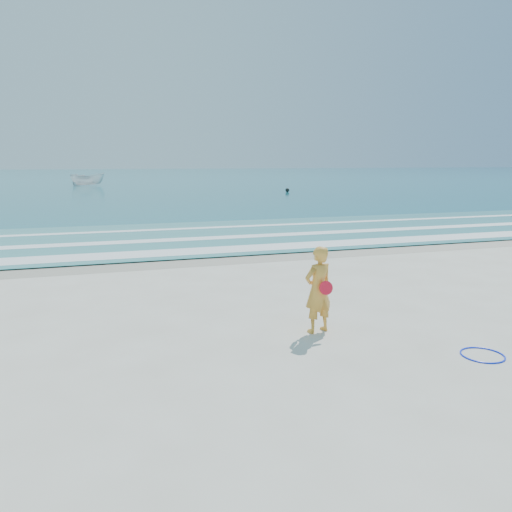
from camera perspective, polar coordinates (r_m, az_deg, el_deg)
name	(u,v)px	position (r m, az deg, el deg)	size (l,w,h in m)	color
ground	(329,354)	(8.91, 8.33, -10.97)	(400.00, 400.00, 0.00)	silver
wet_sand	(213,258)	(17.14, -4.95, -0.27)	(400.00, 2.40, 0.00)	#B2A893
ocean	(113,176)	(112.51, -16.06, 8.76)	(400.00, 190.00, 0.04)	#19727F
shallow	(187,236)	(21.97, -7.87, 2.23)	(400.00, 10.00, 0.01)	#59B7AD
foam_near	(205,251)	(18.38, -5.86, 0.63)	(400.00, 1.40, 0.01)	white
foam_mid	(191,239)	(21.19, -7.49, 1.95)	(400.00, 0.90, 0.01)	white
foam_far	(178,229)	(24.41, -8.89, 3.08)	(400.00, 0.60, 0.01)	white
hoop	(482,355)	(9.55, 24.46, -10.26)	(0.73, 0.73, 0.03)	#0E2CFF
boat	(88,179)	(70.15, -18.69, 8.31)	(1.64, 4.35, 1.68)	silver
buoy	(287,190)	(52.93, 3.61, 7.53)	(0.43, 0.43, 0.43)	black
woman	(318,290)	(9.70, 7.12, -3.84)	(0.70, 0.55, 1.70)	gold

